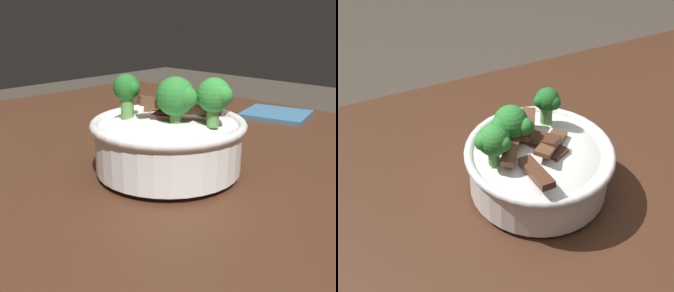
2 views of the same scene
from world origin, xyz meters
TOP-DOWN VIEW (x-y plane):
  - rice_bowl at (-0.14, -0.09)m, footprint 0.21×0.21m

SIDE VIEW (x-z plane):
  - rice_bowl at x=-0.14m, z-range 0.74..0.88m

